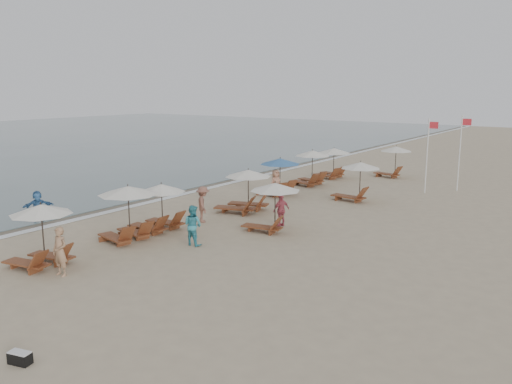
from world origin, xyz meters
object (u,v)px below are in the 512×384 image
Objects in this scene: beachgoer_near at (60,251)px; duffel_bag at (20,358)px; beachgoer_far_b at (276,183)px; flag_pole_near at (428,152)px; lounger_station_6 at (331,162)px; inland_station_1 at (355,177)px; lounger_station_3 at (244,191)px; inland_station_2 at (392,158)px; lounger_station_1 at (126,211)px; beachgoer_far_a at (281,210)px; lounger_station_2 at (158,208)px; beachgoer_mid_b at (203,204)px; lounger_station_5 at (309,167)px; waterline_walker at (38,206)px; beachgoer_mid_a at (193,225)px; lounger_station_0 at (40,235)px; lounger_station_4 at (277,176)px; inland_station_0 at (270,200)px.

beachgoer_near is 6.04m from duffel_bag.
beachgoer_far_b is 0.35× the size of flag_pole_near.
inland_station_1 is at bearing -53.10° from lounger_station_6.
lounger_station_3 is 14.88m from inland_station_2.
lounger_station_1 is 7.18m from lounger_station_3.
beachgoer_near is 22.29m from flag_pole_near.
beachgoer_far_a reaches higher than duffel_bag.
inland_station_2 is at bearing 80.87° from lounger_station_3.
lounger_station_2 reaches higher than beachgoer_mid_b.
lounger_station_5 reaches higher than waterline_walker.
beachgoer_mid_a is 10.48m from beachgoer_far_b.
lounger_station_0 is at bearing 142.88° from duffel_bag.
inland_station_1 is 1.56× the size of beachgoer_mid_b.
beachgoer_mid_b is 7.08m from beachgoer_far_b.
inland_station_1 is at bearing -32.25° from lounger_station_5.
lounger_station_4 reaches higher than lounger_station_6.
lounger_station_5 is at bearing -80.24° from beachgoer_mid_a.
beachgoer_mid_a is (2.65, 1.17, -0.48)m from lounger_station_1.
beachgoer_mid_a is (-0.58, -20.64, -0.58)m from inland_station_2.
lounger_station_5 is 3.35m from lounger_station_6.
inland_station_0 is 0.97× the size of inland_station_2.
flag_pole_near is (6.52, 13.10, 1.65)m from beachgoer_mid_b.
beachgoer_mid_a is at bearing -79.29° from lounger_station_5.
lounger_station_1 is 1.63× the size of beachgoer_far_b.
lounger_station_0 reaches higher than lounger_station_3.
inland_station_0 is at bearing -37.57° from lounger_station_3.
lounger_station_6 is at bearing 90.14° from beachgoer_near.
lounger_station_0 is at bearing -89.76° from lounger_station_5.
lounger_station_6 is 18.10m from beachgoer_mid_a.
lounger_station_6 is 1.56× the size of beachgoer_mid_a.
inland_station_0 is at bearing -102.87° from flag_pole_near.
beachgoer_far_a is at bearing -55.65° from lounger_station_4.
lounger_station_2 is 0.92× the size of lounger_station_4.
lounger_station_0 is at bearing -115.88° from inland_station_0.
lounger_station_4 is 4.58× the size of duffel_bag.
beachgoer_mid_b is 1.13× the size of beachgoer_far_a.
beachgoer_far_a is at bearing 71.21° from beachgoer_near.
lounger_station_0 is 11.13m from lounger_station_3.
lounger_station_2 is at bearing -169.01° from beachgoer_far_b.
inland_station_1 reaches higher than lounger_station_3.
beachgoer_near is 8.42m from beachgoer_mid_b.
lounger_station_3 is at bearing -83.56° from lounger_station_5.
beachgoer_near is (1.36, -0.15, -0.34)m from lounger_station_0.
duffel_bag is (11.67, -8.07, -0.60)m from waterline_walker.
lounger_station_2 is 0.94× the size of inland_station_2.
lounger_station_0 reaches higher than beachgoer_far_a.
lounger_station_0 is 0.54× the size of flag_pole_near.
flag_pole_near reaches higher than lounger_station_0.
lounger_station_4 is at bearing -41.13° from beachgoer_mid_b.
duffel_bag is (4.33, -4.15, -0.70)m from beachgoer_near.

